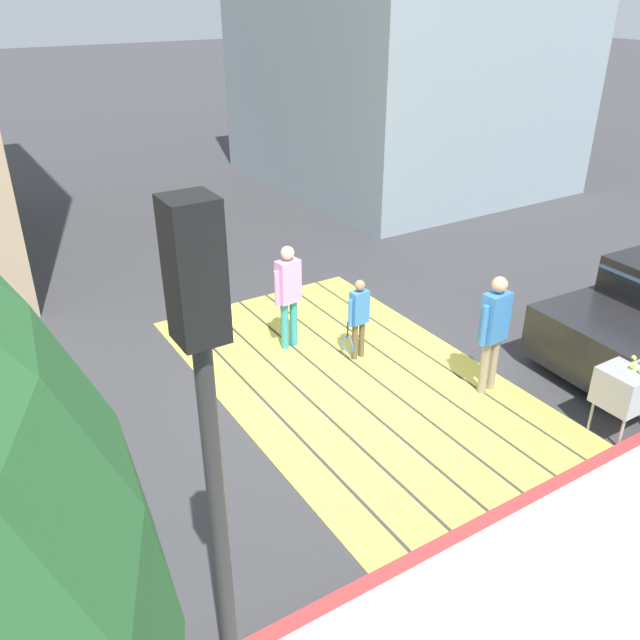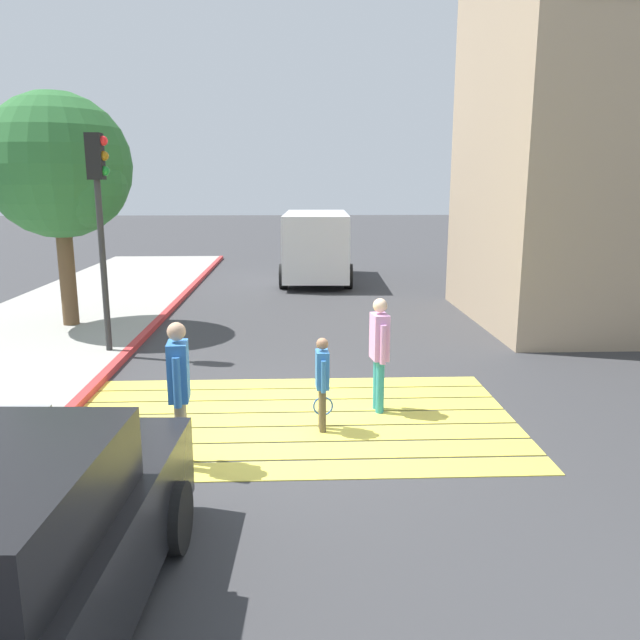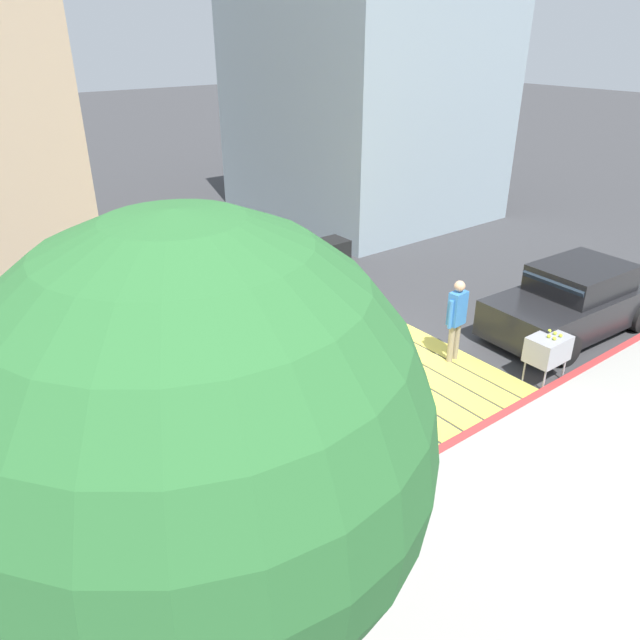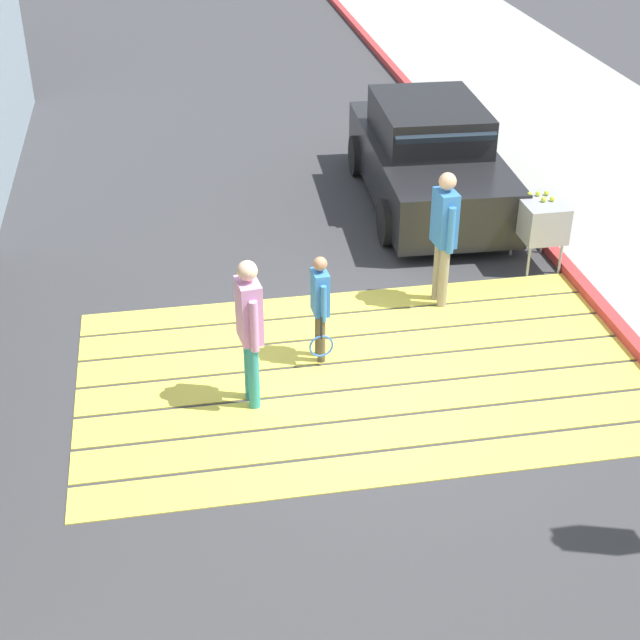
{
  "view_description": "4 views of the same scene",
  "coord_description": "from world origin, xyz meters",
  "views": [
    {
      "loc": [
        -6.76,
        4.76,
        5.22
      ],
      "look_at": [
        0.22,
        0.4,
        0.98
      ],
      "focal_mm": 36.94,
      "sensor_mm": 36.0,
      "label": 1
    },
    {
      "loc": [
        0.07,
        -8.52,
        3.33
      ],
      "look_at": [
        0.46,
        1.02,
        1.25
      ],
      "focal_mm": 35.19,
      "sensor_mm": 36.0,
      "label": 2
    },
    {
      "loc": [
        -8.25,
        7.32,
        6.23
      ],
      "look_at": [
        -0.12,
        1.09,
        1.22
      ],
      "focal_mm": 33.83,
      "sensor_mm": 36.0,
      "label": 3
    },
    {
      "loc": [
        2.02,
        8.53,
        5.95
      ],
      "look_at": [
        0.52,
        0.05,
        0.8
      ],
      "focal_mm": 52.42,
      "sensor_mm": 36.0,
      "label": 4
    }
  ],
  "objects": [
    {
      "name": "pedestrian_child_with_racket",
      "position": [
        0.43,
        -0.41,
        0.74
      ],
      "size": [
        0.28,
        0.41,
        1.32
      ],
      "color": "brown",
      "rests_on": "ground"
    },
    {
      "name": "street_tree",
      "position": [
        -5.05,
        5.93,
        3.63
      ],
      "size": [
        3.2,
        3.2,
        5.32
      ],
      "color": "brown",
      "rests_on": "ground"
    },
    {
      "name": "building_far_south",
      "position": [
        8.5,
        -7.4,
        3.79
      ],
      "size": [
        8.0,
        7.04,
        7.59
      ],
      "color": "#8C9EA8",
      "rests_on": "ground"
    },
    {
      "name": "pedestrian_adult_trailing",
      "position": [
        1.3,
        0.3,
        1.0
      ],
      "size": [
        0.26,
        0.5,
        1.71
      ],
      "color": "teal",
      "rests_on": "ground"
    },
    {
      "name": "curb_painted",
      "position": [
        -3.25,
        0.0,
        0.07
      ],
      "size": [
        0.16,
        40.0,
        0.13
      ],
      "primitive_type": "cube",
      "color": "#BC3333",
      "rests_on": "ground"
    },
    {
      "name": "tennis_ball_cart",
      "position": [
        -2.9,
        -2.26,
        0.7
      ],
      "size": [
        0.56,
        0.8,
        1.02
      ],
      "color": "#99999E",
      "rests_on": "ground"
    },
    {
      "name": "car_parked_near_curb",
      "position": [
        -2.0,
        -4.56,
        0.73
      ],
      "size": [
        2.14,
        4.38,
        1.57
      ],
      "color": "black",
      "rests_on": "ground"
    },
    {
      "name": "pedestrian_adult_lead",
      "position": [
        -1.3,
        -1.45,
        1.03
      ],
      "size": [
        0.26,
        0.52,
        1.77
      ],
      "color": "gray",
      "rests_on": "ground"
    },
    {
      "name": "traffic_light_corner",
      "position": [
        -3.58,
        3.59,
        3.04
      ],
      "size": [
        0.39,
        0.28,
        4.24
      ],
      "color": "#2D2D2D",
      "rests_on": "ground"
    },
    {
      "name": "sidewalk_west",
      "position": [
        -5.6,
        0.0,
        0.06
      ],
      "size": [
        4.8,
        40.0,
        0.12
      ],
      "primitive_type": "cube",
      "color": "#9E9B93",
      "rests_on": "ground"
    },
    {
      "name": "ground_plane",
      "position": [
        0.0,
        0.0,
        0.0
      ],
      "size": [
        120.0,
        120.0,
        0.0
      ],
      "primitive_type": "plane",
      "color": "#38383A"
    },
    {
      "name": "crosswalk_stripes",
      "position": [
        0.0,
        -0.0,
        0.01
      ],
      "size": [
        6.4,
        3.8,
        0.01
      ],
      "color": "#EAD64C",
      "rests_on": "ground"
    }
  ]
}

